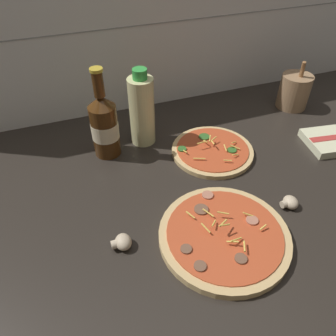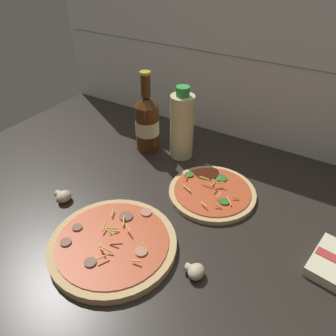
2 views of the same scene
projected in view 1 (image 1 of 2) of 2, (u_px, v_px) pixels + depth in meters
counter_slab at (232, 183)px, 88.16cm from camera, size 160.00×90.00×2.50cm
tile_backsplash at (173, 21)px, 101.51cm from camera, size 160.00×1.13×60.00cm
pizza_near at (224, 235)px, 72.15cm from camera, size 28.97×28.97×5.48cm
pizza_far at (212, 150)px, 95.53cm from camera, size 23.70×23.70×4.13cm
beer_bottle at (104, 125)px, 89.94cm from camera, size 7.64×7.64×25.92cm
oil_bottle at (142, 110)px, 93.74cm from camera, size 7.30×7.30×23.06cm
mushroom_left at (290, 202)px, 79.14cm from camera, size 4.23×4.03×2.82cm
mushroom_right at (122, 242)px, 70.30cm from camera, size 4.41×4.20×2.94cm
utensil_crock at (294, 91)px, 112.31cm from camera, size 10.33×10.33×16.83cm
dish_towel at (328, 141)px, 98.21cm from camera, size 14.33×14.48×2.56cm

